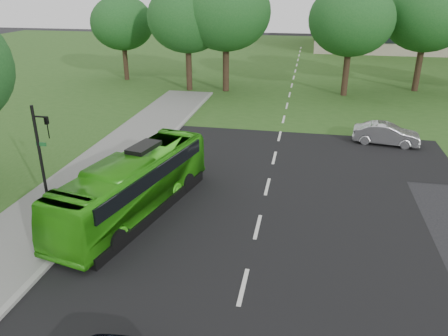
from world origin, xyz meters
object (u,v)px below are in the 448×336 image
at_px(tree_park_f, 122,23).
at_px(tree_park_a, 187,18).
at_px(tree_park_b, 226,12).
at_px(traffic_light, 42,150).
at_px(tree_park_c, 352,20).
at_px(tree_park_d, 427,15).
at_px(bus, 134,185).
at_px(sedan, 386,134).

bearing_deg(tree_park_f, tree_park_a, -23.48).
distance_m(tree_park_b, traffic_light, 25.04).
xyz_separation_m(tree_park_f, traffic_light, (7.85, -27.57, -2.93)).
bearing_deg(tree_park_a, tree_park_f, 156.52).
bearing_deg(tree_park_c, tree_park_f, 172.81).
bearing_deg(tree_park_d, tree_park_c, -155.16).
bearing_deg(bus, traffic_light, -163.61).
bearing_deg(tree_park_d, sedan, -106.80).
distance_m(sedan, traffic_light, 20.13).
distance_m(tree_park_d, traffic_light, 35.16).
bearing_deg(sedan, tree_park_d, -8.57).
bearing_deg(sedan, tree_park_c, 16.40).
bearing_deg(tree_park_b, tree_park_a, -176.03).
xyz_separation_m(tree_park_f, sedan, (24.02, -15.77, -5.06)).
height_order(tree_park_b, tree_park_f, tree_park_b).
relative_size(tree_park_b, tree_park_f, 1.25).
xyz_separation_m(tree_park_a, tree_park_b, (3.50, 0.24, 0.53)).
bearing_deg(tree_park_d, bus, -121.71).
bearing_deg(tree_park_f, traffic_light, -74.11).
bearing_deg(tree_park_a, traffic_light, -89.86).
distance_m(tree_park_a, tree_park_b, 3.54).
bearing_deg(traffic_light, tree_park_f, 104.78).
relative_size(tree_park_c, tree_park_f, 1.15).
height_order(tree_park_c, traffic_light, tree_park_c).
distance_m(tree_park_b, sedan, 19.05).
xyz_separation_m(tree_park_d, bus, (-17.06, -27.60, -5.50)).
bearing_deg(tree_park_f, tree_park_b, -15.55).
distance_m(tree_park_f, traffic_light, 28.81).
distance_m(tree_park_c, traffic_light, 28.86).
bearing_deg(tree_park_c, tree_park_d, 24.84).
height_order(tree_park_c, bus, tree_park_c).
xyz_separation_m(tree_park_b, tree_park_f, (-11.28, 3.14, -1.35)).
bearing_deg(sedan, tree_park_a, 60.88).
bearing_deg(bus, tree_park_c, 79.43).
height_order(tree_park_d, bus, tree_park_d).
xyz_separation_m(tree_park_d, sedan, (-4.86, -16.09, -6.17)).
bearing_deg(tree_park_d, tree_park_b, -168.89).
bearing_deg(tree_park_b, tree_park_f, 164.45).
height_order(tree_park_b, bus, tree_park_b).
bearing_deg(tree_park_d, tree_park_a, -170.06).
height_order(tree_park_d, sedan, tree_park_d).
xyz_separation_m(tree_park_b, tree_park_c, (10.87, 0.34, -0.51)).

